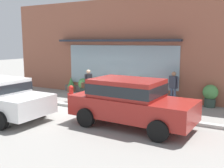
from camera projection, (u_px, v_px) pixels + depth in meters
ground_plane at (85, 107)px, 11.94m from camera, size 60.00×60.00×0.00m
curb_strip at (82, 107)px, 11.76m from camera, size 14.00×0.24×0.12m
storefront at (118, 49)px, 14.29m from camera, size 14.00×0.81×5.17m
fire_hydrant at (71, 94)px, 13.01m from camera, size 0.39×0.36×0.82m
pedestrian_with_handbag at (88, 83)px, 13.14m from camera, size 0.34×0.60×1.56m
pedestrian_passerby at (173, 85)px, 12.37m from camera, size 0.48×0.28×1.56m
parked_car_red at (130, 100)px, 9.16m from camera, size 4.37×2.15×1.66m
potted_plant_low_front at (71, 85)px, 15.65m from camera, size 0.45×0.45×0.87m
potted_plant_doorstep at (210, 95)px, 11.92m from camera, size 0.68×0.68×1.02m
potted_plant_window_center at (107, 89)px, 14.11m from camera, size 0.55×0.55×0.86m
potted_plant_window_left at (126, 88)px, 14.01m from camera, size 0.34×0.34×1.06m
potted_plant_trailing_edge at (154, 94)px, 13.01m from camera, size 0.59×0.59×0.73m
potted_plant_corner_tall at (83, 85)px, 14.73m from camera, size 0.57×0.57×0.92m
potted_plant_near_hydrant at (140, 88)px, 13.57m from camera, size 0.31×0.31×1.27m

